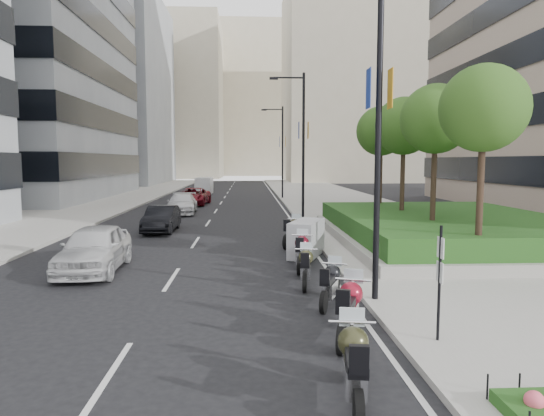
{
  "coord_description": "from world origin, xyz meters",
  "views": [
    {
      "loc": [
        0.97,
        -11.36,
        3.78
      ],
      "look_at": [
        1.86,
        6.79,
        2.0
      ],
      "focal_mm": 32.0,
      "sensor_mm": 36.0,
      "label": 1
    }
  ],
  "objects": [
    {
      "name": "motorcycle_1",
      "position": [
        3.09,
        -1.45,
        0.63
      ],
      "size": [
        1.06,
        2.27,
        1.18
      ],
      "rotation": [
        0.0,
        0.0,
        1.21
      ],
      "color": "black",
      "rests_on": "ground"
    },
    {
      "name": "motorcycle_6",
      "position": [
        2.91,
        9.79,
        0.63
      ],
      "size": [
        1.11,
        2.24,
        1.18
      ],
      "rotation": [
        0.0,
        0.0,
        1.18
      ],
      "color": "black",
      "rests_on": "ground"
    },
    {
      "name": "motorcycle_5",
      "position": [
        3.25,
        7.43,
        0.71
      ],
      "size": [
        1.73,
        2.53,
        1.43
      ],
      "rotation": [
        0.0,
        0.0,
        1.2
      ],
      "color": "black",
      "rests_on": "ground"
    },
    {
      "name": "car_d",
      "position": [
        -3.76,
        30.18,
        0.73
      ],
      "size": [
        2.81,
        5.42,
        1.46
      ],
      "primitive_type": "imported",
      "rotation": [
        0.0,
        0.0,
        -0.08
      ],
      "color": "maroon",
      "rests_on": "ground"
    },
    {
      "name": "motorcycle_0",
      "position": [
        2.6,
        -4.2,
        0.62
      ],
      "size": [
        0.77,
        2.31,
        1.15
      ],
      "rotation": [
        0.0,
        0.0,
        1.43
      ],
      "color": "black",
      "rests_on": "ground"
    },
    {
      "name": "tree_2",
      "position": [
        8.5,
        12.0,
        5.42
      ],
      "size": [
        2.8,
        2.8,
        6.3
      ],
      "color": "#332319",
      "rests_on": "planter"
    },
    {
      "name": "building_cream_left",
      "position": [
        -18.0,
        100.0,
        17.0
      ],
      "size": [
        26.0,
        24.0,
        34.0
      ],
      "primitive_type": "cube",
      "color": "#B7AD93",
      "rests_on": "ground"
    },
    {
      "name": "lamp_post_0",
      "position": [
        4.14,
        1.0,
        5.07
      ],
      "size": [
        2.34,
        0.45,
        9.0
      ],
      "color": "black",
      "rests_on": "ground"
    },
    {
      "name": "building_grey_far",
      "position": [
        -24.0,
        70.0,
        15.0
      ],
      "size": [
        22.0,
        26.0,
        30.0
      ],
      "primitive_type": "cube",
      "color": "gray",
      "rests_on": "ground"
    },
    {
      "name": "building_cream_centre",
      "position": [
        2.0,
        120.0,
        19.0
      ],
      "size": [
        30.0,
        24.0,
        38.0
      ],
      "primitive_type": "cube",
      "color": "#B7AD93",
      "rests_on": "ground"
    },
    {
      "name": "building_cream_right",
      "position": [
        22.0,
        80.0,
        18.0
      ],
      "size": [
        28.0,
        24.0,
        36.0
      ],
      "primitive_type": "cube",
      "color": "#B7AD93",
      "rests_on": "ground"
    },
    {
      "name": "delivery_van",
      "position": [
        -4.06,
        43.92,
        0.88
      ],
      "size": [
        1.75,
        4.48,
        1.87
      ],
      "rotation": [
        0.0,
        0.0,
        -0.01
      ],
      "color": "silver",
      "rests_on": "ground"
    },
    {
      "name": "parking_sign",
      "position": [
        4.8,
        -2.0,
        1.46
      ],
      "size": [
        0.06,
        0.32,
        2.5
      ],
      "color": "black",
      "rests_on": "ground"
    },
    {
      "name": "ground",
      "position": [
        0.0,
        0.0,
        0.0
      ],
      "size": [
        160.0,
        160.0,
        0.0
      ],
      "primitive_type": "plane",
      "color": "black",
      "rests_on": "ground"
    },
    {
      "name": "motorcycle_4",
      "position": [
        2.8,
        5.18,
        0.62
      ],
      "size": [
        0.77,
        2.3,
        1.15
      ],
      "rotation": [
        0.0,
        0.0,
        1.39
      ],
      "color": "black",
      "rests_on": "ground"
    },
    {
      "name": "tree_3",
      "position": [
        8.5,
        16.0,
        5.42
      ],
      "size": [
        2.8,
        2.8,
        6.3
      ],
      "color": "#332319",
      "rests_on": "planter"
    },
    {
      "name": "tree_1",
      "position": [
        8.5,
        8.0,
        5.42
      ],
      "size": [
        2.8,
        2.8,
        6.3
      ],
      "color": "#332319",
      "rests_on": "planter"
    },
    {
      "name": "lane_centre",
      "position": [
        -1.5,
        30.0,
        0.01
      ],
      "size": [
        0.12,
        100.0,
        0.01
      ],
      "primitive_type": "cube",
      "color": "silver",
      "rests_on": "ground"
    },
    {
      "name": "car_c",
      "position": [
        -3.79,
        23.29,
        0.72
      ],
      "size": [
        2.22,
        5.01,
        1.43
      ],
      "primitive_type": "imported",
      "rotation": [
        0.0,
        0.0,
        0.04
      ],
      "color": "silver",
      "rests_on": "ground"
    },
    {
      "name": "lane_edge",
      "position": [
        3.7,
        30.0,
        0.01
      ],
      "size": [
        0.12,
        100.0,
        0.01
      ],
      "primitive_type": "cube",
      "color": "silver",
      "rests_on": "ground"
    },
    {
      "name": "sidewalk_left",
      "position": [
        -12.0,
        30.0,
        0.07
      ],
      "size": [
        8.0,
        100.0,
        0.15
      ],
      "primitive_type": "cube",
      "color": "#9E9B93",
      "rests_on": "ground"
    },
    {
      "name": "sidewalk_right",
      "position": [
        9.0,
        30.0,
        0.07
      ],
      "size": [
        10.0,
        100.0,
        0.15
      ],
      "primitive_type": "cube",
      "color": "#9E9B93",
      "rests_on": "ground"
    },
    {
      "name": "motorcycle_3",
      "position": [
        2.7,
        3.03,
        0.56
      ],
      "size": [
        0.7,
        2.1,
        1.05
      ],
      "rotation": [
        0.0,
        0.0,
        1.42
      ],
      "color": "black",
      "rests_on": "ground"
    },
    {
      "name": "lamp_post_1",
      "position": [
        4.14,
        18.0,
        5.07
      ],
      "size": [
        2.34,
        0.45,
        9.0
      ],
      "color": "black",
      "rests_on": "ground"
    },
    {
      "name": "car_b",
      "position": [
        -3.66,
        14.49,
        0.69
      ],
      "size": [
        1.5,
        4.19,
        1.37
      ],
      "primitive_type": "imported",
      "rotation": [
        0.0,
        0.0,
        -0.01
      ],
      "color": "black",
      "rests_on": "ground"
    },
    {
      "name": "tree_0",
      "position": [
        8.5,
        4.0,
        5.42
      ],
      "size": [
        2.8,
        2.8,
        6.3
      ],
      "color": "#332319",
      "rests_on": "planter"
    },
    {
      "name": "lamp_post_2",
      "position": [
        4.14,
        36.0,
        5.07
      ],
      "size": [
        2.34,
        0.45,
        9.0
      ],
      "color": "black",
      "rests_on": "ground"
    },
    {
      "name": "car_a",
      "position": [
        -4.3,
        5.23,
        0.8
      ],
      "size": [
        2.1,
        4.77,
        1.6
      ],
      "primitive_type": "imported",
      "rotation": [
        0.0,
        0.0,
        0.04
      ],
      "color": "silver",
      "rests_on": "ground"
    },
    {
      "name": "planter",
      "position": [
        10.0,
        10.0,
        0.35
      ],
      "size": [
        10.0,
        14.0,
        0.4
      ],
      "primitive_type": "cube",
      "color": "#99968E",
      "rests_on": "sidewalk_right"
    },
    {
      "name": "motorcycle_2",
      "position": [
        3.11,
        0.98,
        0.55
      ],
      "size": [
        0.96,
        1.96,
        1.03
      ],
      "rotation": [
        0.0,
        0.0,
        1.19
      ],
      "color": "black",
      "rests_on": "ground"
    },
    {
      "name": "hedge",
      "position": [
        10.0,
        10.0,
        0.95
      ],
      "size": [
        9.4,
        13.4,
        0.8
      ],
      "primitive_type": "cube",
      "color": "#14481A",
      "rests_on": "planter"
    }
  ]
}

